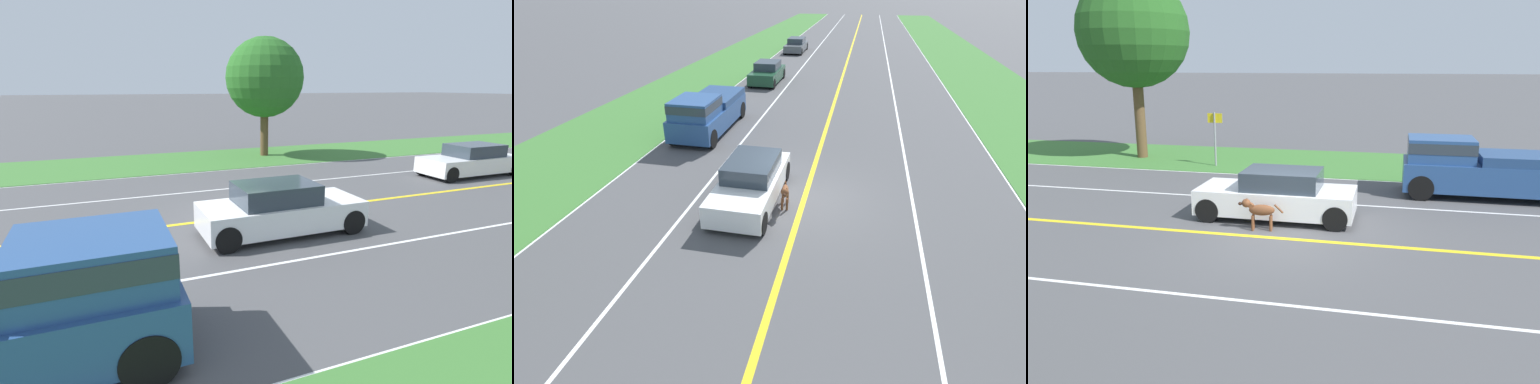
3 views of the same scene
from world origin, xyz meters
TOP-DOWN VIEW (x-y plane):
  - ground_plane at (0.00, 0.00)m, footprint 400.00×400.00m
  - centre_divider_line at (0.00, 0.00)m, footprint 0.18×160.00m
  - lane_edge_line_right at (7.00, 0.00)m, footprint 0.14×160.00m
  - lane_edge_line_left at (-7.00, 0.00)m, footprint 0.14×160.00m
  - lane_dash_same_dir at (3.50, 0.00)m, footprint 0.10×160.00m
  - lane_dash_oncoming at (-3.50, 0.00)m, footprint 0.10×160.00m
  - grass_verge_left at (-10.00, 0.00)m, footprint 6.00×160.00m
  - ego_car at (1.68, 0.49)m, footprint 1.80×4.46m
  - dog at (0.52, 0.75)m, footprint 0.35×1.20m
  - oncoming_car at (-1.84, 11.62)m, footprint 1.82×4.71m
  - roadside_tree_left_near at (-10.16, 5.00)m, footprint 4.37×4.37m

SIDE VIEW (x-z plane):
  - ground_plane at x=0.00m, z-range 0.00..0.00m
  - centre_divider_line at x=0.00m, z-range 0.00..0.01m
  - lane_edge_line_right at x=7.00m, z-range 0.00..0.01m
  - lane_edge_line_left at x=-7.00m, z-range 0.00..0.01m
  - lane_dash_same_dir at x=3.50m, z-range 0.00..0.01m
  - lane_dash_oncoming at x=-3.50m, z-range 0.00..0.01m
  - grass_verge_left at x=-10.00m, z-range 0.00..0.03m
  - dog at x=0.52m, z-range 0.11..0.99m
  - oncoming_car at x=-1.84m, z-range -0.04..1.37m
  - ego_car at x=1.68m, z-range -0.04..1.38m
  - roadside_tree_left_near at x=-10.16m, z-range 1.08..7.65m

